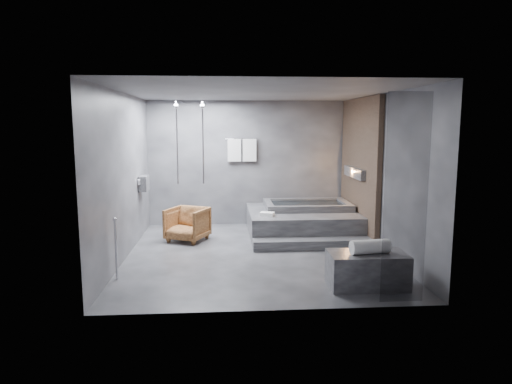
{
  "coord_description": "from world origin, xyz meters",
  "views": [
    {
      "loc": [
        -0.58,
        -7.8,
        2.25
      ],
      "look_at": [
        0.01,
        0.3,
        1.06
      ],
      "focal_mm": 32.0,
      "sensor_mm": 36.0,
      "label": 1
    }
  ],
  "objects": [
    {
      "name": "concrete_bench",
      "position": [
        1.43,
        -1.76,
        0.24
      ],
      "size": [
        1.09,
        0.61,
        0.49
      ],
      "primitive_type": "cube",
      "rotation": [
        0.0,
        0.0,
        -0.02
      ],
      "color": "#303032",
      "rests_on": "ground"
    },
    {
      "name": "deck_towel",
      "position": [
        0.27,
        0.9,
        0.54
      ],
      "size": [
        0.31,
        0.27,
        0.07
      ],
      "primitive_type": "cube",
      "rotation": [
        0.0,
        0.0,
        -0.32
      ],
      "color": "white",
      "rests_on": "tub_deck"
    },
    {
      "name": "tub_step",
      "position": [
        1.05,
        0.27,
        0.09
      ],
      "size": [
        2.2,
        0.36,
        0.18
      ],
      "primitive_type": "cube",
      "color": "#333335",
      "rests_on": "ground"
    },
    {
      "name": "tub_deck",
      "position": [
        1.05,
        1.45,
        0.25
      ],
      "size": [
        2.2,
        2.0,
        0.5
      ],
      "primitive_type": "cube",
      "color": "#333335",
      "rests_on": "ground"
    },
    {
      "name": "driftwood_chair",
      "position": [
        -1.29,
        1.04,
        0.33
      ],
      "size": [
        0.95,
        0.95,
        0.66
      ],
      "primitive_type": "imported",
      "rotation": [
        0.0,
        0.0,
        -0.44
      ],
      "color": "#4D2A13",
      "rests_on": "ground"
    },
    {
      "name": "room",
      "position": [
        0.4,
        0.24,
        1.73
      ],
      "size": [
        5.0,
        5.04,
        2.82
      ],
      "color": "#2D2E30",
      "rests_on": "ground"
    },
    {
      "name": "rolled_towel",
      "position": [
        1.45,
        -1.79,
        0.58
      ],
      "size": [
        0.57,
        0.27,
        0.2
      ],
      "primitive_type": "cylinder",
      "rotation": [
        0.0,
        1.57,
        0.13
      ],
      "color": "white",
      "rests_on": "concrete_bench"
    }
  ]
}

